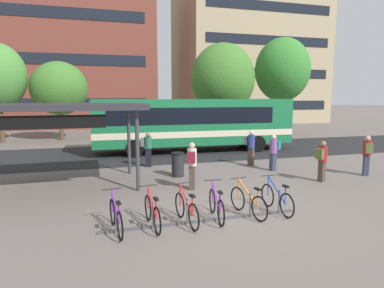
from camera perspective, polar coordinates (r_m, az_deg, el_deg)
ground at (r=9.93m, az=7.89°, el=-11.62°), size 200.00×200.00×0.00m
bus_lane_asphalt at (r=19.90m, az=-4.47°, el=-1.46°), size 80.00×7.20×0.01m
city_bus at (r=20.10m, az=0.50°, el=3.75°), size 12.08×2.85×3.20m
bike_rack at (r=9.09m, az=2.04°, el=-12.83°), size 5.56×0.22×0.70m
parked_bicycle_purple_0 at (r=8.56m, az=-13.11°, el=-12.33°), size 0.52×1.72×0.99m
parked_bicycle_red_1 at (r=8.71m, az=-6.94°, el=-11.82°), size 0.52×1.72×0.99m
parked_bicycle_red_2 at (r=8.87m, az=-0.99°, el=-11.36°), size 0.52×1.72×0.99m
parked_bicycle_purple_3 at (r=9.21m, az=4.28°, el=-10.64°), size 0.52×1.72×0.99m
parked_bicycle_orange_4 at (r=9.58m, az=9.75°, el=-9.98°), size 0.55×1.70×0.99m
parked_bicycle_blue_5 at (r=10.04m, az=14.56°, el=-9.27°), size 0.52×1.72×0.99m
transit_shelter at (r=12.93m, az=-23.34°, el=5.63°), size 6.67×3.74×3.10m
commuter_maroon_pack_0 at (r=11.81m, az=-0.03°, el=-3.27°), size 0.48×0.60×1.73m
commuter_teal_pack_1 at (r=15.33m, az=14.08°, el=-1.02°), size 0.59×0.47×1.66m
commuter_olive_pack_2 at (r=13.91m, az=21.73°, el=-2.35°), size 0.60×0.50×1.63m
commuter_grey_pack_3 at (r=15.81m, az=-7.78°, el=-0.50°), size 0.59×0.45×1.68m
commuter_olive_pack_4 at (r=15.77m, az=28.22°, el=-1.37°), size 0.52×0.60×1.72m
commuter_grey_pack_5 at (r=16.21m, az=10.18°, el=-0.25°), size 0.55×0.60×1.73m
trash_bin at (r=13.87m, az=-2.49°, el=-3.57°), size 0.55×0.55×1.03m
street_tree_0 at (r=26.89m, az=5.38°, el=11.19°), size 5.13×5.13×7.59m
street_tree_2 at (r=27.26m, az=-22.15°, el=8.96°), size 4.20×4.20×6.00m
street_tree_3 at (r=30.59m, az=15.48°, el=12.36°), size 4.79×4.79×8.47m
building_left_wing at (r=41.00m, az=-22.74°, el=15.24°), size 21.29×10.36×17.53m
building_right_wing at (r=47.53m, az=9.43°, el=17.98°), size 18.12×13.30×22.90m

